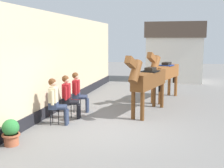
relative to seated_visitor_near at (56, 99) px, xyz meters
name	(u,v)px	position (x,y,z in m)	size (l,w,h in m)	color
ground_plane	(133,104)	(1.76, 3.25, -0.78)	(40.00, 40.00, 0.00)	slate
pub_facade_wall	(55,67)	(-0.79, 1.75, 0.76)	(0.34, 14.00, 3.40)	#CCB793
distant_cottage	(174,51)	(3.16, 10.11, 1.02)	(3.40, 2.60, 3.50)	silver
seated_visitor_near	(56,99)	(0.00, 0.00, 0.00)	(0.61, 0.48, 1.39)	black
seated_visitor_middle	(68,95)	(0.11, 0.72, 0.00)	(0.61, 0.48, 1.39)	black
seated_visitor_far	(78,90)	(0.12, 1.56, 0.00)	(0.61, 0.48, 1.39)	red
saddled_horse_near	(148,80)	(2.49, 1.89, 0.38)	(1.02, 2.94, 2.06)	brown
saddled_horse_far	(164,72)	(2.91, 4.28, 0.38)	(1.14, 2.91, 2.06)	brown
flower_planter_near	(11,132)	(-0.33, -1.81, -0.44)	(0.43, 0.43, 0.64)	#A85638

